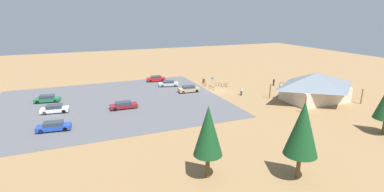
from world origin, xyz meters
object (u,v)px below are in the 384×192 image
(car_maroon_aisle_side, at_px, (124,105))
(car_silver_second_row, at_px, (169,83))
(bike_pavilion, at_px, (316,85))
(visitor_crossing_yard, at_px, (241,91))
(bicycle_orange_near_sign, at_px, (287,86))
(bicycle_purple_yard_center, at_px, (282,84))
(trash_bin, at_px, (204,81))
(visitor_by_pavilion, at_px, (274,82))
(lot_sign, at_px, (212,80))
(bicycle_red_lone_west, at_px, (301,84))
(car_white_front_row, at_px, (55,109))
(car_tan_back_corner, at_px, (189,89))
(bicycle_white_edge_north, at_px, (218,84))
(pine_west, at_px, (303,129))
(car_green_by_curb, at_px, (47,99))
(bicycle_black_edge_south, at_px, (225,85))
(bicycle_green_trailside, at_px, (312,87))
(pine_mideast, at_px, (208,131))
(car_red_inner_stall, at_px, (156,79))
(bicycle_blue_back_row, at_px, (297,85))
(bicycle_silver_yard_front, at_px, (212,88))
(bicycle_yellow_mid_cluster, at_px, (286,88))
(car_blue_mid_lot, at_px, (54,126))

(car_maroon_aisle_side, xyz_separation_m, car_silver_second_row, (-12.30, -12.34, 0.01))
(bike_pavilion, height_order, visitor_crossing_yard, bike_pavilion)
(bicycle_orange_near_sign, xyz_separation_m, bicycle_purple_yard_center, (-0.47, -2.24, 0.01))
(trash_bin, bearing_deg, visitor_crossing_yard, 99.60)
(trash_bin, height_order, visitor_by_pavilion, visitor_by_pavilion)
(lot_sign, relative_size, visitor_crossing_yard, 1.28)
(bicycle_red_lone_west, height_order, car_white_front_row, car_white_front_row)
(bicycle_purple_yard_center, relative_size, car_tan_back_corner, 0.38)
(bicycle_white_edge_north, height_order, bicycle_red_lone_west, bicycle_red_lone_west)
(pine_west, height_order, car_green_by_curb, pine_west)
(pine_west, xyz_separation_m, bicycle_red_lone_west, (-28.52, -30.74, -5.04))
(lot_sign, relative_size, bicycle_black_edge_south, 1.21)
(car_white_front_row, bearing_deg, bicycle_green_trailside, 175.82)
(bicycle_green_trailside, xyz_separation_m, visitor_by_pavilion, (6.31, -5.29, 0.51))
(bicycle_purple_yard_center, height_order, car_maroon_aisle_side, car_maroon_aisle_side)
(car_silver_second_row, bearing_deg, car_tan_back_corner, 109.68)
(car_maroon_aisle_side, relative_size, visitor_crossing_yard, 2.74)
(bicycle_green_trailside, bearing_deg, car_tan_back_corner, -15.45)
(pine_mideast, bearing_deg, lot_sign, -117.09)
(bicycle_white_edge_north, bearing_deg, bicycle_red_lone_west, 158.98)
(lot_sign, relative_size, visitor_by_pavilion, 1.29)
(visitor_by_pavilion, bearing_deg, pine_west, 55.69)
(lot_sign, bearing_deg, car_silver_second_row, -22.57)
(bicycle_orange_near_sign, bearing_deg, bicycle_green_trailside, 150.17)
(car_green_by_curb, bearing_deg, bicycle_green_trailside, 168.52)
(bicycle_red_lone_west, distance_m, visitor_crossing_yard, 17.51)
(pine_west, xyz_separation_m, car_red_inner_stall, (1.51, -47.44, -4.67))
(bicycle_purple_yard_center, xyz_separation_m, car_green_by_curb, (49.60, -5.98, 0.36))
(bicycle_blue_back_row, height_order, car_red_inner_stall, car_red_inner_stall)
(bicycle_red_lone_west, distance_m, car_silver_second_row, 30.67)
(pine_mideast, xyz_separation_m, bicycle_white_edge_north, (-18.86, -34.03, -4.71))
(bicycle_white_edge_north, xyz_separation_m, bicycle_black_edge_south, (-1.04, 1.43, 0.03))
(bicycle_silver_yard_front, height_order, bicycle_yellow_mid_cluster, bicycle_yellow_mid_cluster)
(bicycle_purple_yard_center, bearing_deg, car_red_inner_stall, -29.72)
(bicycle_black_edge_south, relative_size, bicycle_yellow_mid_cluster, 1.13)
(car_red_inner_stall, bearing_deg, car_silver_second_row, 102.61)
(lot_sign, distance_m, bicycle_purple_yard_center, 16.35)
(car_blue_mid_lot, bearing_deg, trash_bin, -149.48)
(car_blue_mid_lot, bearing_deg, bicycle_green_trailside, -174.91)
(car_white_front_row, bearing_deg, pine_mideast, 118.61)
(bike_pavilion, height_order, car_blue_mid_lot, bike_pavilion)
(car_green_by_curb, bearing_deg, bicycle_silver_yard_front, 173.72)
(bike_pavilion, relative_size, bicycle_orange_near_sign, 10.24)
(car_tan_back_corner, bearing_deg, car_white_front_row, 7.83)
(car_white_front_row, distance_m, car_green_by_curb, 7.27)
(car_blue_mid_lot, distance_m, visitor_by_pavilion, 46.92)
(bicycle_orange_near_sign, height_order, bicycle_green_trailside, bicycle_green_trailside)
(bicycle_white_edge_north, height_order, visitor_by_pavilion, visitor_by_pavilion)
(pine_mideast, xyz_separation_m, car_maroon_aisle_side, (4.09, -25.54, -4.40))
(bicycle_blue_back_row, distance_m, car_blue_mid_lot, 50.55)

